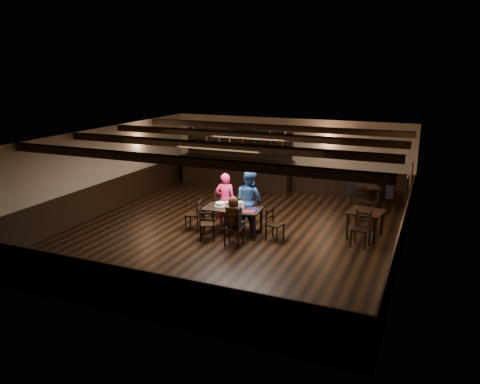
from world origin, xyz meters
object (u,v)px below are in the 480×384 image
at_px(man_blue, 249,200).
at_px(cake, 220,204).
at_px(woman_pink, 225,200).
at_px(chair_near_right, 233,226).
at_px(chair_near_left, 207,223).
at_px(dining_table, 233,211).
at_px(bar_counter, 236,169).

bearing_deg(man_blue, cake, 59.01).
xyz_separation_m(woman_pink, man_blue, (0.75, -0.02, 0.07)).
bearing_deg(chair_near_right, woman_pink, 121.49).
height_order(woman_pink, cake, woman_pink).
height_order(chair_near_left, man_blue, man_blue).
distance_m(dining_table, bar_counter, 5.25).
bearing_deg(man_blue, dining_table, 85.64).
height_order(dining_table, chair_near_left, chair_near_left).
distance_m(cake, bar_counter, 5.07).
distance_m(man_blue, bar_counter, 4.88).
bearing_deg(chair_near_left, chair_near_right, -5.89).
distance_m(dining_table, man_blue, 0.63).
bearing_deg(woman_pink, chair_near_right, 99.67).
xyz_separation_m(dining_table, man_blue, (0.27, 0.54, 0.19)).
bearing_deg(bar_counter, chair_near_left, -74.04).
height_order(chair_near_left, chair_near_right, chair_near_right).
bearing_deg(dining_table, cake, 174.15).
bearing_deg(chair_near_right, bar_counter, 112.69).
bearing_deg(woman_pink, bar_counter, -92.31).
height_order(chair_near_left, bar_counter, bar_counter).
xyz_separation_m(man_blue, cake, (-0.67, -0.49, -0.06)).
distance_m(chair_near_right, man_blue, 1.43).
relative_size(chair_near_right, man_blue, 0.54).
height_order(chair_near_right, cake, chair_near_right).
bearing_deg(cake, chair_near_right, -49.20).
height_order(man_blue, cake, man_blue).
distance_m(chair_near_left, chair_near_right, 0.78).
bearing_deg(chair_near_right, chair_near_left, 174.11).
distance_m(chair_near_left, cake, 0.86).
height_order(dining_table, woman_pink, woman_pink).
bearing_deg(bar_counter, dining_table, -67.52).
bearing_deg(cake, dining_table, -5.85).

